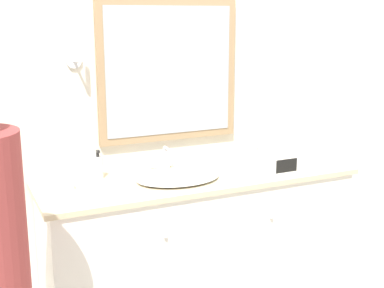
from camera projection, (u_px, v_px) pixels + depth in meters
The scene contains 9 objects.
wall_back at pixel (177, 105), 3.45m from camera, with size 8.00×0.18×2.55m.
vanity_counter at pixel (199, 243), 3.35m from camera, with size 1.95×0.61×0.90m.
sink_basin at pixel (178, 176), 3.16m from camera, with size 0.51×0.42×0.16m.
soap_bottle at pixel (98, 167), 3.17m from camera, with size 0.06×0.06×0.18m.
appliance_box at pixel (280, 163), 3.30m from camera, with size 0.21×0.15×0.12m.
picture_frame at pixel (263, 155), 3.49m from camera, with size 0.10×0.01×0.12m.
hand_towel_near_sink at pixel (57, 185), 2.99m from camera, with size 0.17×0.12×0.04m.
hand_towel_far_corner at pixel (329, 163), 3.44m from camera, with size 0.15×0.10×0.04m.
metal_tray at pixel (305, 160), 3.58m from camera, with size 0.16×0.10×0.01m.
Camera 1 is at (-1.33, -2.49, 1.85)m, focal length 50.00 mm.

